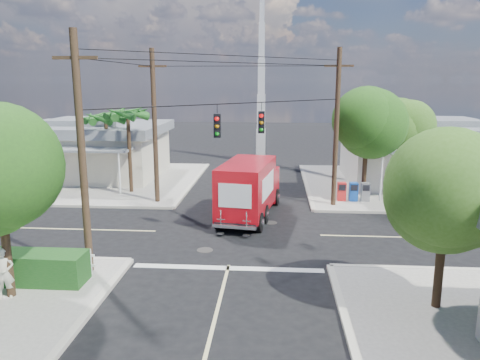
# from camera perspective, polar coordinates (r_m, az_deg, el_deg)

# --- Properties ---
(ground) EXTENTS (120.00, 120.00, 0.00)m
(ground) POSITION_cam_1_polar(r_m,az_deg,el_deg) (22.71, -0.38, -6.50)
(ground) COLOR black
(ground) RESTS_ON ground
(sidewalk_ne) EXTENTS (14.12, 14.12, 0.14)m
(sidewalk_ne) POSITION_cam_1_polar(r_m,az_deg,el_deg) (34.34, 19.60, -0.66)
(sidewalk_ne) COLOR gray
(sidewalk_ne) RESTS_ON ground
(sidewalk_nw) EXTENTS (14.12, 14.12, 0.14)m
(sidewalk_nw) POSITION_cam_1_polar(r_m,az_deg,el_deg) (35.45, -16.69, -0.08)
(sidewalk_nw) COLOR gray
(sidewalk_nw) RESTS_ON ground
(road_markings) EXTENTS (32.00, 32.00, 0.01)m
(road_markings) POSITION_cam_1_polar(r_m,az_deg,el_deg) (21.32, -0.71, -7.74)
(road_markings) COLOR beige
(road_markings) RESTS_ON ground
(building_ne) EXTENTS (11.80, 10.20, 4.50)m
(building_ne) POSITION_cam_1_polar(r_m,az_deg,el_deg) (35.44, 21.93, 3.24)
(building_ne) COLOR silver
(building_ne) RESTS_ON sidewalk_ne
(building_nw) EXTENTS (10.80, 10.20, 4.30)m
(building_nw) POSITION_cam_1_polar(r_m,az_deg,el_deg) (36.94, -17.65, 3.72)
(building_nw) COLOR beige
(building_nw) RESTS_ON sidewalk_nw
(radio_tower) EXTENTS (0.80, 0.80, 17.00)m
(radio_tower) POSITION_cam_1_polar(r_m,az_deg,el_deg) (41.50, 2.60, 9.89)
(radio_tower) COLOR silver
(radio_tower) RESTS_ON ground
(tree_ne_front) EXTENTS (4.21, 4.14, 6.66)m
(tree_ne_front) POSITION_cam_1_polar(r_m,az_deg,el_deg) (28.83, 15.28, 6.75)
(tree_ne_front) COLOR #422D1C
(tree_ne_front) RESTS_ON sidewalk_ne
(tree_ne_back) EXTENTS (3.77, 3.66, 5.82)m
(tree_ne_back) POSITION_cam_1_polar(r_m,az_deg,el_deg) (31.60, 19.14, 5.89)
(tree_ne_back) COLOR #422D1C
(tree_ne_back) RESTS_ON sidewalk_ne
(tree_se) EXTENTS (3.67, 3.54, 5.62)m
(tree_se) POSITION_cam_1_polar(r_m,az_deg,el_deg) (15.48, 24.00, -0.91)
(tree_se) COLOR #422D1C
(tree_se) RESTS_ON sidewalk_se
(palm_nw_front) EXTENTS (3.01, 3.08, 5.59)m
(palm_nw_front) POSITION_cam_1_polar(r_m,az_deg,el_deg) (30.48, -13.52, 7.63)
(palm_nw_front) COLOR #422D1C
(palm_nw_front) RESTS_ON sidewalk_nw
(palm_nw_back) EXTENTS (3.01, 3.08, 5.19)m
(palm_nw_back) POSITION_cam_1_polar(r_m,az_deg,el_deg) (32.57, -16.07, 7.11)
(palm_nw_back) COLOR #422D1C
(palm_nw_back) RESTS_ON sidewalk_nw
(utility_poles) EXTENTS (12.00, 10.68, 9.00)m
(utility_poles) POSITION_cam_1_polar(r_m,az_deg,el_deg) (23.44, -3.96, 5.78)
(utility_poles) COLOR #473321
(utility_poles) RESTS_ON ground
(picket_fence) EXTENTS (5.94, 0.06, 1.00)m
(picket_fence) POSITION_cam_1_polar(r_m,az_deg,el_deg) (19.64, -25.47, -8.65)
(picket_fence) COLOR silver
(picket_fence) RESTS_ON sidewalk_sw
(hedge_sw) EXTENTS (6.20, 1.20, 1.10)m
(hedge_sw) POSITION_cam_1_polar(r_m,az_deg,el_deg) (19.10, -27.18, -9.36)
(hedge_sw) COLOR #144415
(hedge_sw) RESTS_ON sidewalk_sw
(vending_boxes) EXTENTS (1.90, 0.50, 1.10)m
(vending_boxes) POSITION_cam_1_polar(r_m,az_deg,el_deg) (28.81, 13.65, -1.39)
(vending_boxes) COLOR red
(vending_boxes) RESTS_ON sidewalk_ne
(delivery_truck) EXTENTS (3.25, 7.39, 3.10)m
(delivery_truck) POSITION_cam_1_polar(r_m,az_deg,el_deg) (24.96, 1.16, -1.03)
(delivery_truck) COLOR black
(delivery_truck) RESTS_ON ground
(parked_car) EXTENTS (5.16, 2.68, 1.39)m
(parked_car) POSITION_cam_1_polar(r_m,az_deg,el_deg) (27.10, 25.94, -3.13)
(parked_car) COLOR silver
(parked_car) RESTS_ON ground
(pedestrian) EXTENTS (0.75, 0.64, 1.74)m
(pedestrian) POSITION_cam_1_polar(r_m,az_deg,el_deg) (17.53, -26.85, -10.10)
(pedestrian) COLOR beige
(pedestrian) RESTS_ON sidewalk_sw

